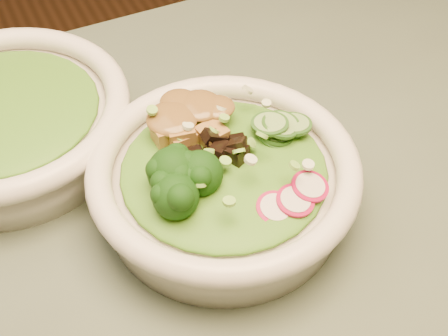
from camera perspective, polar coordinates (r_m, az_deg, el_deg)
name	(u,v)px	position (r m, az deg, el deg)	size (l,w,h in m)	color
salad_bowl	(224,182)	(0.53, 0.00, -1.31)	(0.23, 0.23, 0.06)	silver
side_bowl	(7,122)	(0.62, -19.26, 4.01)	(0.23, 0.23, 0.06)	silver
lettuce_bed	(224,167)	(0.52, 0.00, 0.08)	(0.17, 0.17, 0.02)	#2E6615
side_lettuce	(2,107)	(0.61, -19.67, 5.25)	(0.16, 0.16, 0.02)	#2E6615
broccoli_florets	(173,190)	(0.49, -4.71, -1.99)	(0.07, 0.06, 0.04)	black
radish_slices	(273,204)	(0.49, 4.48, -3.35)	(0.09, 0.03, 0.02)	#9D0C3B
cucumber_slices	(275,130)	(0.54, 4.66, 3.47)	(0.06, 0.06, 0.03)	#7CAF61
mushroom_heap	(216,151)	(0.51, -0.74, 1.57)	(0.06, 0.06, 0.03)	black
tofu_cubes	(186,124)	(0.54, -3.54, 4.05)	(0.08, 0.05, 0.03)	#A36D36
peanut_sauce	(185,114)	(0.53, -3.59, 4.92)	(0.06, 0.05, 0.01)	brown
scallion_garnish	(224,151)	(0.50, 0.00, 1.59)	(0.16, 0.16, 0.02)	#7EC043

